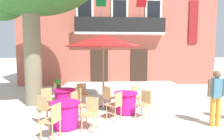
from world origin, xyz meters
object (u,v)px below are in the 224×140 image
cafe_chair_near_tree_2 (108,96)px  cafe_table_middle (65,99)px  cafe_chair_near_tree_1 (137,95)px  pedestrian_mid_plaza (216,95)px  cafe_chair_middle_3 (82,93)px  cafe_chair_front_3 (91,111)px  cafe_chair_near_tree_3 (116,104)px  cafe_chair_middle_1 (46,98)px  cafe_table_front (66,115)px  cafe_chair_middle_0 (58,92)px  cafe_chair_front_1 (45,107)px  cafe_chair_front_2 (53,119)px  cafe_chair_near_tree_0 (144,102)px  cafe_chair_middle_2 (76,99)px  cafe_umbrella (103,41)px  ground_planter_left (58,84)px  cafe_table_near_tree (126,102)px  cafe_chair_front_0 (77,103)px

cafe_chair_near_tree_2 → cafe_table_middle: (-1.68, 0.30, -0.14)m
cafe_chair_near_tree_1 → pedestrian_mid_plaza: pedestrian_mid_plaza is taller
cafe_chair_middle_3 → cafe_chair_front_3: (0.40, -2.52, 0.00)m
cafe_chair_middle_3 → pedestrian_mid_plaza: bearing=-32.1°
cafe_chair_near_tree_3 → cafe_table_middle: bearing=143.4°
cafe_chair_middle_1 → cafe_chair_middle_3: bearing=32.3°
cafe_table_front → pedestrian_mid_plaza: bearing=-2.9°
cafe_chair_middle_0 → cafe_chair_middle_1: size_ratio=1.00×
cafe_chair_front_1 → cafe_chair_front_2: size_ratio=1.00×
cafe_chair_near_tree_1 → cafe_chair_near_tree_3: 1.50m
cafe_chair_near_tree_0 → cafe_chair_near_tree_1: same height
cafe_chair_middle_2 → cafe_chair_front_3: (0.58, -1.58, 0.00)m
cafe_chair_near_tree_1 → cafe_chair_near_tree_0: bearing=-88.4°
cafe_chair_near_tree_3 → cafe_chair_middle_1: size_ratio=1.00×
cafe_chair_near_tree_1 → cafe_chair_front_1: size_ratio=1.00×
cafe_chair_near_tree_1 → pedestrian_mid_plaza: (1.95, -1.99, 0.42)m
cafe_chair_middle_2 → cafe_umbrella: bearing=22.6°
cafe_chair_near_tree_2 → cafe_chair_near_tree_3: size_ratio=1.00×
cafe_chair_middle_1 → ground_planter_left: size_ratio=1.40×
cafe_chair_middle_1 → cafe_chair_middle_3: 1.50m
cafe_chair_near_tree_3 → cafe_chair_front_3: size_ratio=1.00×
cafe_table_middle → cafe_chair_front_3: size_ratio=0.95×
cafe_table_middle → cafe_table_near_tree: bearing=-18.3°
cafe_chair_near_tree_1 → cafe_chair_middle_3: bearing=165.1°
cafe_chair_near_tree_0 → cafe_chair_front_3: 1.98m
cafe_chair_front_0 → cafe_umbrella: 2.53m
cafe_chair_near_tree_2 → cafe_chair_middle_0: same height
cafe_chair_front_0 → cafe_umbrella: cafe_umbrella is taller
cafe_table_near_tree → cafe_chair_front_0: cafe_chair_front_0 is taller
cafe_chair_front_1 → cafe_umbrella: size_ratio=0.31×
cafe_chair_front_2 → cafe_chair_middle_0: bearing=98.4°
cafe_chair_front_1 → cafe_chair_middle_0: bearing=90.8°
cafe_chair_middle_0 → cafe_umbrella: bearing=-23.4°
cafe_table_front → cafe_chair_front_1: (-0.67, 0.34, 0.14)m
cafe_table_front → cafe_chair_front_0: 0.77m
cafe_chair_front_1 → cafe_chair_front_3: bearing=-20.2°
pedestrian_mid_plaza → cafe_chair_front_3: bearing=179.3°
cafe_table_middle → cafe_chair_middle_0: 0.77m
cafe_chair_middle_2 → cafe_umbrella: (1.02, 0.42, 2.08)m
cafe_table_near_tree → ground_planter_left: cafe_table_near_tree is taller
cafe_chair_middle_2 → cafe_chair_middle_3: 0.95m
cafe_chair_front_3 → ground_planter_left: (-2.07, 6.06, -0.16)m
cafe_chair_near_tree_0 → cafe_chair_near_tree_3: 0.98m
cafe_table_near_tree → pedestrian_mid_plaza: size_ratio=0.52×
cafe_chair_near_tree_3 → cafe_chair_front_1: (-2.20, -0.26, 0.00)m
pedestrian_mid_plaza → cafe_chair_front_0: bearing=167.4°
cafe_chair_middle_2 → cafe_table_front: size_ratio=1.05×
cafe_umbrella → ground_planter_left: cafe_umbrella is taller
cafe_chair_front_2 → cafe_table_middle: bearing=92.7°
cafe_chair_near_tree_0 → cafe_table_near_tree: bearing=137.1°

